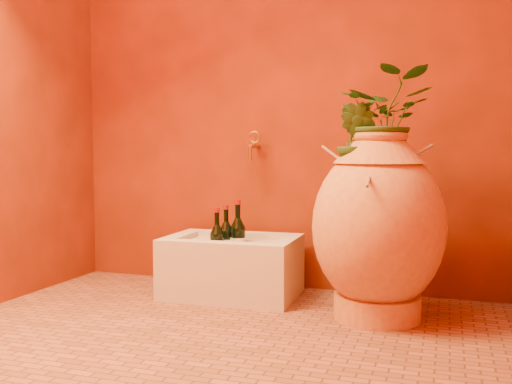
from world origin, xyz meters
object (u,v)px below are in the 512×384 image
(wine_bottle_a, at_px, (238,240))
(wine_bottle_c, at_px, (226,242))
(wall_tap, at_px, (254,144))
(stone_basin, at_px, (232,268))
(amphora, at_px, (378,226))
(wine_bottle_b, at_px, (217,245))

(wine_bottle_a, height_order, wine_bottle_c, wine_bottle_a)
(wine_bottle_a, xyz_separation_m, wall_tap, (0.02, 0.20, 0.51))
(stone_basin, bearing_deg, amphora, -12.31)
(wine_bottle_a, relative_size, wine_bottle_c, 1.10)
(stone_basin, distance_m, wall_tap, 0.69)
(wine_bottle_c, height_order, wall_tap, wall_tap)
(stone_basin, height_order, wine_bottle_b, wine_bottle_b)
(wall_tap, bearing_deg, wine_bottle_c, -113.64)
(stone_basin, bearing_deg, wine_bottle_a, 22.69)
(amphora, relative_size, wine_bottle_c, 2.80)
(wine_bottle_a, xyz_separation_m, wine_bottle_b, (-0.07, -0.11, -0.01))
(stone_basin, xyz_separation_m, wall_tap, (0.05, 0.22, 0.66))
(wine_bottle_a, height_order, wall_tap, wall_tap)
(amphora, height_order, wine_bottle_c, amphora)
(stone_basin, relative_size, wall_tap, 4.24)
(wine_bottle_a, distance_m, wine_bottle_c, 0.07)
(stone_basin, bearing_deg, wall_tap, 77.29)
(wine_bottle_b, xyz_separation_m, wine_bottle_c, (0.00, 0.12, 0.00))
(wine_bottle_b, bearing_deg, wine_bottle_a, 57.71)
(stone_basin, relative_size, wine_bottle_a, 2.07)
(stone_basin, xyz_separation_m, wine_bottle_c, (-0.04, 0.02, 0.13))
(stone_basin, bearing_deg, wine_bottle_b, -112.70)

